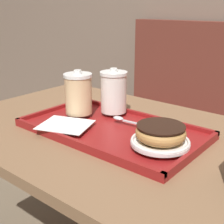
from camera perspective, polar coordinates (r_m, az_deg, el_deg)
cafe_table at (r=1.03m, az=-0.62°, el=-10.79°), size 1.05×0.69×0.72m
serving_tray at (r=0.94m, az=-0.00°, el=-3.27°), size 0.54×0.31×0.02m
napkin_paper at (r=0.94m, az=-8.49°, el=-2.31°), size 0.18×0.17×0.00m
coffee_cup_front at (r=1.02m, az=-6.21°, el=3.40°), size 0.09×0.09×0.14m
coffee_cup_rear at (r=1.03m, az=0.30°, el=3.75°), size 0.09×0.09×0.15m
plate_with_chocolate_donut at (r=0.81m, az=8.80°, el=-5.40°), size 0.15×0.15×0.01m
donut_chocolate_glazed at (r=0.80m, az=8.89°, el=-3.68°), size 0.13×0.13×0.04m
spoon at (r=0.96m, az=2.07°, el=-1.41°), size 0.14×0.03×0.01m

